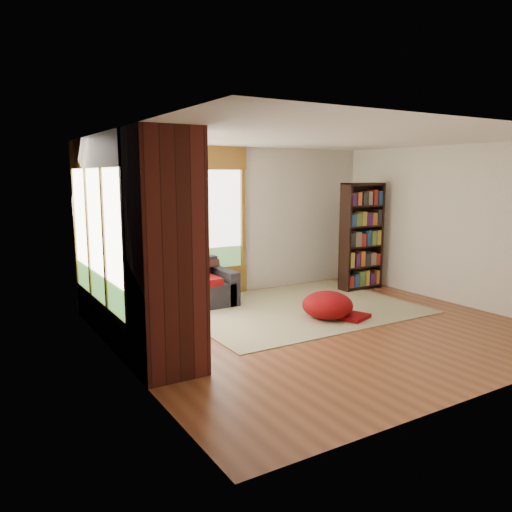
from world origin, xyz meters
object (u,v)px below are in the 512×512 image
brick_chimney (165,254)px  bookshelf (362,237)px  dog_brindle (140,276)px  area_rug (296,308)px  dog_tan (163,262)px  pouf (328,304)px  sectional_sofa (145,299)px

brick_chimney → bookshelf: brick_chimney is taller
bookshelf → dog_brindle: (-4.30, -0.24, -0.25)m
area_rug → dog_brindle: dog_brindle is taller
bookshelf → dog_tan: bearing=174.5°
brick_chimney → area_rug: 3.30m
dog_tan → pouf: bearing=-69.4°
sectional_sofa → dog_brindle: size_ratio=2.86×
brick_chimney → pouf: size_ratio=3.45×
sectional_sofa → dog_tan: dog_tan is taller
bookshelf → dog_brindle: 4.31m
sectional_sofa → area_rug: size_ratio=0.61×
dog_brindle → bookshelf: bearing=-91.3°
sectional_sofa → bookshelf: bearing=1.1°
area_rug → dog_tan: 2.22m
area_rug → pouf: size_ratio=4.82×
brick_chimney → bookshelf: 4.92m
area_rug → pouf: pouf is taller
brick_chimney → dog_tan: 2.44m
bookshelf → dog_tan: size_ratio=1.91×
sectional_sofa → bookshelf: bookshelf is taller
area_rug → dog_brindle: (-2.46, 0.27, 0.73)m
bookshelf → dog_tan: bookshelf is taller
pouf → dog_tan: 2.57m
pouf → dog_brindle: bearing=159.1°
pouf → dog_tan: bearing=141.5°
dog_brindle → pouf: bearing=-115.3°
sectional_sofa → area_rug: sectional_sofa is taller
sectional_sofa → bookshelf: size_ratio=1.12×
bookshelf → dog_tan: 3.75m
bookshelf → dog_brindle: bookshelf is taller
dog_brindle → area_rug: bearing=-100.7°
bookshelf → dog_brindle: bearing=-176.8°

